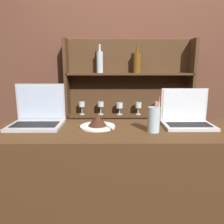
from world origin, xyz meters
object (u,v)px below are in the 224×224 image
laptop_near (38,116)px  cake_plate (98,122)px  laptop_far (187,117)px  water_glass (154,120)px

laptop_near → cake_plate: 0.39m
cake_plate → laptop_far: bearing=3.7°
cake_plate → water_glass: (0.32, -0.10, 0.04)m
water_glass → laptop_near: bearing=167.9°
water_glass → laptop_far: bearing=29.5°
laptop_far → cake_plate: 0.56m
laptop_near → water_glass: size_ratio=1.56×
laptop_far → cake_plate: laptop_far is taller
laptop_far → cake_plate: size_ratio=1.39×
laptop_near → laptop_far: laptop_near is taller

